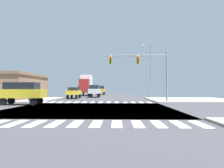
# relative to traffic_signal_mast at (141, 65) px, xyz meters

# --- Properties ---
(ground) EXTENTS (90.00, 90.00, 0.05)m
(ground) POSITION_rel_traffic_signal_mast_xyz_m (-5.20, -7.05, -4.61)
(ground) COLOR #3A393F
(sidewalk_corner_ne) EXTENTS (12.00, 12.00, 0.14)m
(sidewalk_corner_ne) POSITION_rel_traffic_signal_mast_xyz_m (7.80, 4.95, -4.51)
(sidewalk_corner_ne) COLOR gray
(sidewalk_corner_ne) RESTS_ON ground
(sidewalk_corner_nw) EXTENTS (12.00, 12.00, 0.14)m
(sidewalk_corner_nw) POSITION_rel_traffic_signal_mast_xyz_m (-18.20, 4.95, -4.51)
(sidewalk_corner_nw) COLOR gray
(sidewalk_corner_nw) RESTS_ON ground
(crosswalk_near) EXTENTS (13.50, 2.00, 0.01)m
(crosswalk_near) POSITION_rel_traffic_signal_mast_xyz_m (-5.45, -14.35, -4.58)
(crosswalk_near) COLOR white
(crosswalk_near) RESTS_ON ground
(crosswalk_far) EXTENTS (13.50, 2.00, 0.01)m
(crosswalk_far) POSITION_rel_traffic_signal_mast_xyz_m (-5.45, 0.25, -4.58)
(crosswalk_far) COLOR white
(crosswalk_far) RESTS_ON ground
(traffic_signal_mast) EXTENTS (7.86, 0.55, 6.14)m
(traffic_signal_mast) POSITION_rel_traffic_signal_mast_xyz_m (0.00, 0.00, 0.00)
(traffic_signal_mast) COLOR gray
(traffic_signal_mast) RESTS_ON ground
(street_lamp) EXTENTS (1.78, 0.32, 9.46)m
(street_lamp) POSITION_rel_traffic_signal_mast_xyz_m (2.77, 10.49, 0.97)
(street_lamp) COLOR gray
(street_lamp) RESTS_ON ground
(suv_farside_1) EXTENTS (1.96, 4.60, 2.34)m
(suv_farside_1) POSITION_rel_traffic_signal_mast_xyz_m (-7.20, 13.84, -3.19)
(suv_farside_1) COLOR black
(suv_farside_1) RESTS_ON ground
(sedan_queued_3) EXTENTS (1.80, 4.30, 1.88)m
(sedan_queued_3) POSITION_rel_traffic_signal_mast_xyz_m (-10.20, 9.17, -3.46)
(sedan_queued_3) COLOR black
(sedan_queued_3) RESTS_ON ground
(pickup_trailing_1) EXTENTS (2.00, 5.10, 2.35)m
(pickup_trailing_1) POSITION_rel_traffic_signal_mast_xyz_m (-7.20, 28.79, -3.29)
(pickup_trailing_1) COLOR black
(pickup_trailing_1) RESTS_ON ground
(box_truck_middle_1) EXTENTS (2.40, 7.20, 4.85)m
(box_truck_middle_1) POSITION_rel_traffic_signal_mast_xyz_m (-10.20, 22.01, -2.02)
(box_truck_middle_1) COLOR black
(box_truck_middle_1) RESTS_ON ground
(suv_outer_2) EXTENTS (4.60, 1.96, 2.34)m
(suv_outer_2) POSITION_rel_traffic_signal_mast_xyz_m (-12.91, -3.55, -3.19)
(suv_outer_2) COLOR black
(suv_outer_2) RESTS_ON ground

